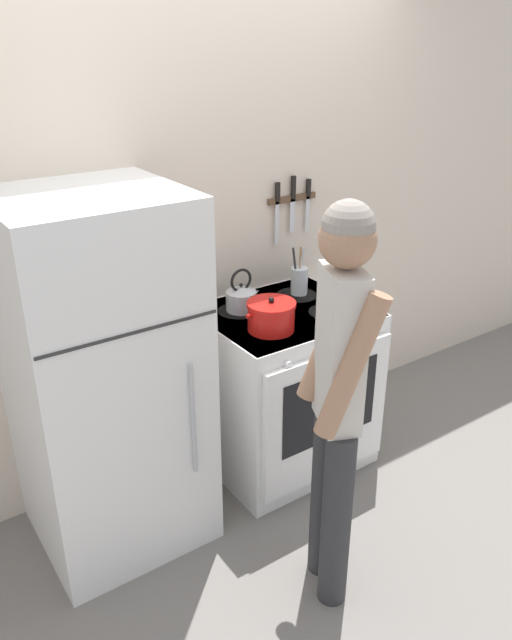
# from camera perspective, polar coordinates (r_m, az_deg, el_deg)

# --- Properties ---
(ground_plane) EXTENTS (14.00, 14.00, 0.00)m
(ground_plane) POSITION_cam_1_polar(r_m,az_deg,el_deg) (3.69, -4.70, -11.09)
(ground_plane) COLOR slate
(wall_back) EXTENTS (10.00, 0.06, 2.55)m
(wall_back) POSITION_cam_1_polar(r_m,az_deg,el_deg) (3.15, -5.78, 8.39)
(wall_back) COLOR beige
(wall_back) RESTS_ON ground_plane
(refrigerator) EXTENTS (0.72, 0.72, 1.61)m
(refrigerator) POSITION_cam_1_polar(r_m,az_deg,el_deg) (2.76, -13.60, -5.22)
(refrigerator) COLOR white
(refrigerator) RESTS_ON ground_plane
(stove_range) EXTENTS (0.81, 0.73, 0.88)m
(stove_range) POSITION_cam_1_polar(r_m,az_deg,el_deg) (3.32, 2.78, -6.16)
(stove_range) COLOR white
(stove_range) RESTS_ON ground_plane
(dutch_oven_pot) EXTENTS (0.27, 0.23, 0.17)m
(dutch_oven_pot) POSITION_cam_1_polar(r_m,az_deg,el_deg) (2.91, 1.40, 0.37)
(dutch_oven_pot) COLOR red
(dutch_oven_pot) RESTS_ON stove_range
(tea_kettle) EXTENTS (0.19, 0.15, 0.22)m
(tea_kettle) POSITION_cam_1_polar(r_m,az_deg,el_deg) (3.13, -1.33, 2.08)
(tea_kettle) COLOR silver
(tea_kettle) RESTS_ON stove_range
(utensil_jar) EXTENTS (0.09, 0.09, 0.26)m
(utensil_jar) POSITION_cam_1_polar(r_m,az_deg,el_deg) (3.33, 3.98, 3.67)
(utensil_jar) COLOR silver
(utensil_jar) RESTS_ON stove_range
(person) EXTENTS (0.36, 0.41, 1.67)m
(person) POSITION_cam_1_polar(r_m,az_deg,el_deg) (2.33, 7.49, -6.48)
(person) COLOR #2D2D30
(person) RESTS_ON ground_plane
(wall_knife_strip) EXTENTS (0.31, 0.03, 0.36)m
(wall_knife_strip) POSITION_cam_1_polar(r_m,az_deg,el_deg) (3.40, 3.32, 11.01)
(wall_knife_strip) COLOR brown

